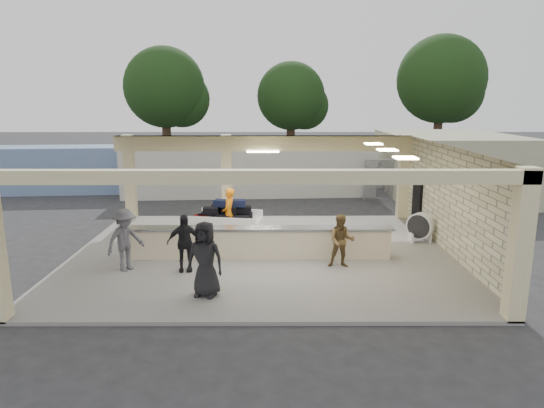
{
  "coord_description": "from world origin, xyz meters",
  "views": [
    {
      "loc": [
        0.31,
        -14.99,
        4.96
      ],
      "look_at": [
        0.35,
        1.0,
        1.49
      ],
      "focal_mm": 32.0,
      "sensor_mm": 36.0,
      "label": 1
    }
  ],
  "objects_px": {
    "baggage_counter": "(261,242)",
    "passenger_b": "(184,243)",
    "passenger_c": "(125,240)",
    "car_dark": "(381,171)",
    "container_blue": "(83,169)",
    "baggage_handler": "(229,214)",
    "car_white_a": "(375,174)",
    "car_white_b": "(462,170)",
    "luggage_cart": "(226,217)",
    "drum_fan": "(420,226)",
    "passenger_d": "(205,259)",
    "passenger_a": "(342,241)",
    "container_white": "(249,168)"
  },
  "relations": [
    {
      "from": "luggage_cart",
      "to": "car_white_a",
      "type": "height_order",
      "value": "car_white_a"
    },
    {
      "from": "baggage_handler",
      "to": "passenger_c",
      "type": "distance_m",
      "value": 4.24
    },
    {
      "from": "container_white",
      "to": "passenger_c",
      "type": "bearing_deg",
      "value": -108.13
    },
    {
      "from": "baggage_handler",
      "to": "passenger_a",
      "type": "xyz_separation_m",
      "value": [
        3.55,
        -3.01,
        -0.11
      ]
    },
    {
      "from": "drum_fan",
      "to": "container_blue",
      "type": "relative_size",
      "value": 0.11
    },
    {
      "from": "baggage_counter",
      "to": "car_white_a",
      "type": "distance_m",
      "value": 14.09
    },
    {
      "from": "passenger_d",
      "to": "passenger_b",
      "type": "bearing_deg",
      "value": 129.8
    },
    {
      "from": "car_dark",
      "to": "container_blue",
      "type": "xyz_separation_m",
      "value": [
        -17.03,
        -3.43,
        0.6
      ]
    },
    {
      "from": "container_white",
      "to": "baggage_counter",
      "type": "bearing_deg",
      "value": -89.41
    },
    {
      "from": "passenger_c",
      "to": "car_dark",
      "type": "distance_m",
      "value": 19.54
    },
    {
      "from": "baggage_handler",
      "to": "passenger_a",
      "type": "distance_m",
      "value": 4.66
    },
    {
      "from": "baggage_handler",
      "to": "container_blue",
      "type": "relative_size",
      "value": 0.19
    },
    {
      "from": "baggage_handler",
      "to": "container_white",
      "type": "distance_m",
      "value": 8.66
    },
    {
      "from": "passenger_a",
      "to": "drum_fan",
      "type": "bearing_deg",
      "value": 44.59
    },
    {
      "from": "baggage_handler",
      "to": "container_white",
      "type": "bearing_deg",
      "value": 178.33
    },
    {
      "from": "passenger_b",
      "to": "car_dark",
      "type": "height_order",
      "value": "passenger_b"
    },
    {
      "from": "baggage_counter",
      "to": "passenger_a",
      "type": "bearing_deg",
      "value": -20.09
    },
    {
      "from": "passenger_a",
      "to": "car_white_a",
      "type": "relative_size",
      "value": 0.28
    },
    {
      "from": "car_white_a",
      "to": "car_white_b",
      "type": "xyz_separation_m",
      "value": [
        5.71,
        1.85,
        -0.07
      ]
    },
    {
      "from": "passenger_a",
      "to": "passenger_b",
      "type": "bearing_deg",
      "value": -171.29
    },
    {
      "from": "container_white",
      "to": "container_blue",
      "type": "distance_m",
      "value": 9.11
    },
    {
      "from": "baggage_handler",
      "to": "passenger_b",
      "type": "bearing_deg",
      "value": -16.0
    },
    {
      "from": "passenger_c",
      "to": "car_dark",
      "type": "relative_size",
      "value": 0.48
    },
    {
      "from": "passenger_b",
      "to": "container_blue",
      "type": "bearing_deg",
      "value": 112.67
    },
    {
      "from": "luggage_cart",
      "to": "baggage_handler",
      "type": "xyz_separation_m",
      "value": [
        0.13,
        -0.2,
        0.18
      ]
    },
    {
      "from": "baggage_handler",
      "to": "passenger_b",
      "type": "distance_m",
      "value": 3.48
    },
    {
      "from": "baggage_counter",
      "to": "passenger_b",
      "type": "height_order",
      "value": "passenger_b"
    },
    {
      "from": "drum_fan",
      "to": "container_white",
      "type": "bearing_deg",
      "value": 167.13
    },
    {
      "from": "container_blue",
      "to": "passenger_d",
      "type": "bearing_deg",
      "value": -64.54
    },
    {
      "from": "car_dark",
      "to": "car_white_b",
      "type": "bearing_deg",
      "value": -99.51
    },
    {
      "from": "passenger_b",
      "to": "car_dark",
      "type": "bearing_deg",
      "value": 51.71
    },
    {
      "from": "passenger_a",
      "to": "container_blue",
      "type": "relative_size",
      "value": 0.17
    },
    {
      "from": "baggage_counter",
      "to": "passenger_c",
      "type": "distance_m",
      "value": 4.05
    },
    {
      "from": "luggage_cart",
      "to": "drum_fan",
      "type": "height_order",
      "value": "luggage_cart"
    },
    {
      "from": "car_dark",
      "to": "container_white",
      "type": "distance_m",
      "value": 9.04
    },
    {
      "from": "passenger_b",
      "to": "baggage_handler",
      "type": "bearing_deg",
      "value": 64.89
    },
    {
      "from": "passenger_d",
      "to": "drum_fan",
      "type": "bearing_deg",
      "value": 49.29
    },
    {
      "from": "passenger_b",
      "to": "car_white_b",
      "type": "xyz_separation_m",
      "value": [
        14.08,
        15.69,
        -0.21
      ]
    },
    {
      "from": "luggage_cart",
      "to": "passenger_c",
      "type": "xyz_separation_m",
      "value": [
        -2.57,
        -3.47,
        0.18
      ]
    },
    {
      "from": "passenger_b",
      "to": "passenger_a",
      "type": "bearing_deg",
      "value": -4.43
    },
    {
      "from": "luggage_cart",
      "to": "car_dark",
      "type": "height_order",
      "value": "luggage_cart"
    },
    {
      "from": "baggage_counter",
      "to": "car_white_a",
      "type": "height_order",
      "value": "car_white_a"
    },
    {
      "from": "luggage_cart",
      "to": "drum_fan",
      "type": "xyz_separation_m",
      "value": [
        6.8,
        -0.61,
        -0.18
      ]
    },
    {
      "from": "luggage_cart",
      "to": "container_blue",
      "type": "height_order",
      "value": "container_blue"
    },
    {
      "from": "luggage_cart",
      "to": "car_white_b",
      "type": "bearing_deg",
      "value": 52.03
    },
    {
      "from": "passenger_a",
      "to": "passenger_d",
      "type": "distance_m",
      "value": 4.27
    },
    {
      "from": "passenger_b",
      "to": "car_dark",
      "type": "xyz_separation_m",
      "value": [
        9.3,
        16.22,
        -0.31
      ]
    },
    {
      "from": "baggage_counter",
      "to": "passenger_b",
      "type": "relative_size",
      "value": 4.88
    },
    {
      "from": "drum_fan",
      "to": "container_white",
      "type": "xyz_separation_m",
      "value": [
        -6.32,
        9.05,
        0.76
      ]
    },
    {
      "from": "passenger_c",
      "to": "container_blue",
      "type": "bearing_deg",
      "value": 66.4
    }
  ]
}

